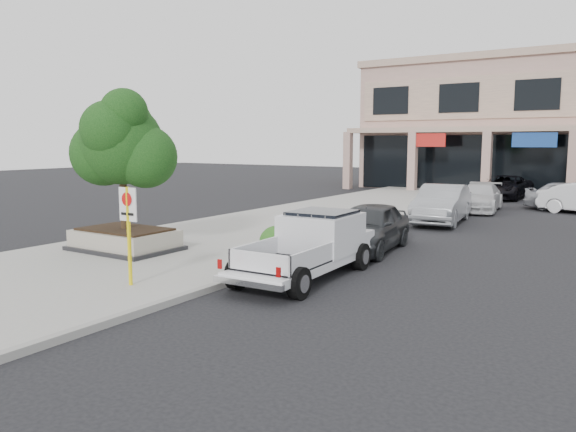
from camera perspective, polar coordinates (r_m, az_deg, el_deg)
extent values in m
plane|color=black|center=(13.03, -0.58, -7.93)|extent=(120.00, 120.00, 0.00)
cube|color=gray|center=(20.91, -4.11, -1.84)|extent=(8.00, 52.00, 0.15)
cube|color=gray|center=(18.84, 5.55, -2.89)|extent=(0.20, 52.00, 0.15)
cube|color=tan|center=(42.05, 6.10, 5.62)|extent=(0.55, 0.55, 4.20)
cube|color=black|center=(18.15, -16.18, -3.13)|extent=(3.20, 2.20, 0.12)
cube|color=gray|center=(18.09, -16.22, -2.16)|extent=(3.00, 2.00, 0.50)
cube|color=black|center=(18.05, -16.25, -1.29)|extent=(2.70, 1.70, 0.06)
cylinder|color=black|center=(17.92, -16.38, 2.29)|extent=(0.22, 0.22, 2.20)
sphere|color=black|center=(17.85, -16.56, 7.09)|extent=(2.50, 2.50, 2.50)
sphere|color=black|center=(17.54, -14.27, 5.85)|extent=(1.90, 1.90, 1.90)
sphere|color=black|center=(18.41, -16.06, 8.98)|extent=(1.60, 1.60, 1.60)
cylinder|color=yellow|center=(13.50, -15.85, -2.02)|extent=(0.09, 0.09, 2.30)
cube|color=white|center=(13.40, -15.96, 1.15)|extent=(0.55, 0.03, 0.78)
cylinder|color=red|center=(13.37, -16.08, 1.64)|extent=(0.32, 0.02, 0.32)
ellipsoid|color=#1A4D16|center=(16.20, -1.05, -2.62)|extent=(1.10, 0.99, 0.93)
imported|color=#2D2F32|center=(18.15, 8.16, -1.09)|extent=(2.33, 4.72, 1.55)
imported|color=#A0A2A7|center=(24.98, 15.34, 1.18)|extent=(2.30, 5.16, 1.65)
imported|color=silver|center=(29.93, 18.87, 1.80)|extent=(2.44, 4.94, 1.38)
imported|color=black|center=(36.94, 21.14, 2.75)|extent=(2.74, 5.32, 1.43)
imported|color=#999BA1|center=(31.76, 26.96, 1.82)|extent=(4.56, 1.99, 1.53)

